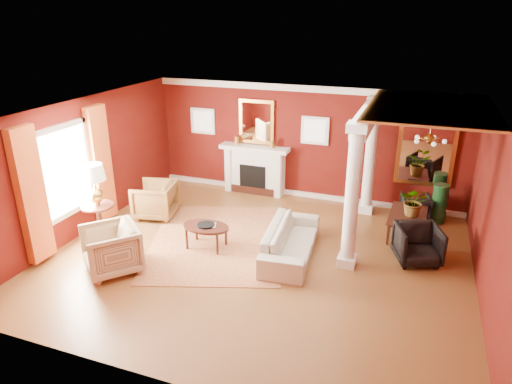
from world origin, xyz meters
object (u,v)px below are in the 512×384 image
at_px(sofa, 291,236).
at_px(armchair_leopard, 155,198).
at_px(side_table, 95,188).
at_px(coffee_table, 206,228).
at_px(armchair_stripe, 111,247).
at_px(dining_table, 409,219).

xyz_separation_m(sofa, armchair_leopard, (-3.53, 0.71, 0.03)).
distance_m(sofa, side_table, 4.15).
height_order(coffee_table, side_table, side_table).
distance_m(armchair_stripe, dining_table, 6.17).
bearing_deg(armchair_stripe, armchair_leopard, 144.04).
relative_size(sofa, coffee_table, 2.26).
height_order(sofa, armchair_stripe, armchair_stripe).
bearing_deg(side_table, armchair_leopard, 70.16).
xyz_separation_m(sofa, side_table, (-4.03, -0.69, 0.72)).
distance_m(armchair_leopard, side_table, 1.64).
distance_m(armchair_leopard, coffee_table, 2.06).
bearing_deg(sofa, dining_table, -56.62).
height_order(armchair_leopard, coffee_table, armchair_leopard).
bearing_deg(armchair_stripe, side_table, 177.33).
bearing_deg(armchair_stripe, dining_table, 74.96).
relative_size(coffee_table, dining_table, 0.71).
relative_size(armchair_leopard, dining_table, 0.68).
height_order(armchair_leopard, dining_table, armchair_leopard).
distance_m(armchair_leopard, dining_table, 5.77).
bearing_deg(dining_table, sofa, 130.98).
height_order(side_table, dining_table, side_table).
bearing_deg(armchair_leopard, sofa, 66.98).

